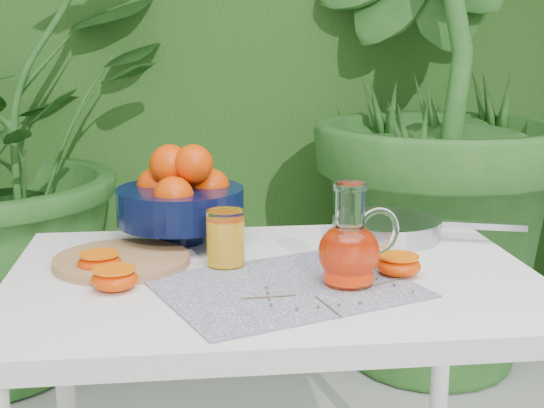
{
  "coord_description": "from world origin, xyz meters",
  "views": [
    {
      "loc": [
        -0.02,
        -1.44,
        1.2
      ],
      "look_at": [
        0.15,
        -0.06,
        0.88
      ],
      "focal_mm": 50.0,
      "sensor_mm": 36.0,
      "label": 1
    }
  ],
  "objects": [
    {
      "name": "placemat",
      "position": [
        0.16,
        -0.17,
        0.75
      ],
      "size": [
        0.52,
        0.47,
        0.0
      ],
      "primitive_type": "cube",
      "rotation": [
        0.0,
        0.0,
        0.36
      ],
      "color": "#0D154A",
      "rests_on": "white_table"
    },
    {
      "name": "potted_plant_right",
      "position": [
        0.85,
        1.2,
        1.01
      ],
      "size": [
        2.49,
        2.49,
        2.03
      ],
      "primitive_type": "imported",
      "rotation": [
        0.0,
        0.0,
        1.83
      ],
      "color": "#22591E",
      "rests_on": "ground"
    },
    {
      "name": "saute_pan",
      "position": [
        0.43,
        0.14,
        0.77
      ],
      "size": [
        0.44,
        0.3,
        0.04
      ],
      "color": "#ABABAF",
      "rests_on": "white_table"
    },
    {
      "name": "cutting_board",
      "position": [
        -0.14,
        0.0,
        0.76
      ],
      "size": [
        0.35,
        0.35,
        0.02
      ],
      "primitive_type": "cylinder",
      "rotation": [
        0.0,
        0.0,
        0.38
      ],
      "color": "#9F7B47",
      "rests_on": "white_table"
    },
    {
      "name": "juice_pitcher",
      "position": [
        0.28,
        -0.17,
        0.82
      ],
      "size": [
        0.17,
        0.14,
        0.18
      ],
      "color": "white",
      "rests_on": "white_table"
    },
    {
      "name": "orange_halves",
      "position": [
        0.02,
        -0.11,
        0.77
      ],
      "size": [
        0.65,
        0.19,
        0.04
      ],
      "color": "#DD5102",
      "rests_on": "white_table"
    },
    {
      "name": "fruit_bowl",
      "position": [
        -0.02,
        0.16,
        0.85
      ],
      "size": [
        0.32,
        0.32,
        0.22
      ],
      "color": "black",
      "rests_on": "white_table"
    },
    {
      "name": "hedge_backdrop",
      "position": [
        0.06,
        2.06,
        1.19
      ],
      "size": [
        8.0,
        1.65,
        2.5
      ],
      "color": "#1E4814",
      "rests_on": "ground"
    },
    {
      "name": "thyme_sprigs",
      "position": [
        0.23,
        -0.23,
        0.76
      ],
      "size": [
        0.32,
        0.22,
        0.01
      ],
      "color": "brown",
      "rests_on": "white_table"
    },
    {
      "name": "white_table",
      "position": [
        0.15,
        -0.08,
        0.67
      ],
      "size": [
        1.0,
        0.7,
        0.75
      ],
      "color": "white",
      "rests_on": "ground"
    },
    {
      "name": "juice_tumbler",
      "position": [
        0.06,
        -0.03,
        0.81
      ],
      "size": [
        0.08,
        0.08,
        0.11
      ],
      "color": "white",
      "rests_on": "white_table"
    }
  ]
}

